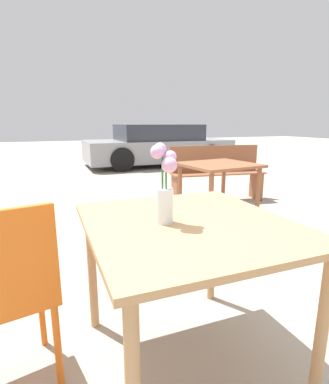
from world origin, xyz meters
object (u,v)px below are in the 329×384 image
Objects in this scene: table_front at (188,240)px; bench_near at (216,172)px; parked_car at (158,146)px; flower_vase at (164,189)px; table_back at (218,175)px; cafe_chair at (5,290)px.

bench_near is at bearing 55.61° from table_front.
bench_near is at bearing -98.61° from parked_car.
bench_near is 4.17m from parked_car.
bench_near is at bearing 53.84° from flower_vase.
table_back is 0.20× the size of parked_car.
bench_near is (1.89, 2.76, -0.20)m from table_front.
flower_vase is at bearing 168.69° from table_front.
table_back is at bearing 37.11° from cafe_chair.
parked_car is (0.62, 4.12, 0.10)m from bench_near.
flower_vase is 0.43× the size of table_back.
table_front is 3.36m from bench_near.
table_back reaches higher than table_front.
flower_vase is 7.35m from parked_car.
flower_vase is at bearing -126.16° from bench_near.
table_front is 0.25× the size of parked_car.
parked_car is (2.52, 6.88, -0.10)m from table_front.
bench_near reaches higher than table_front.
flower_vase reaches higher than table_back.
flower_vase reaches higher than table_front.
flower_vase is 2.09m from table_back.
table_front is 0.68× the size of bench_near.
table_front is at bearing -124.39° from bench_near.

